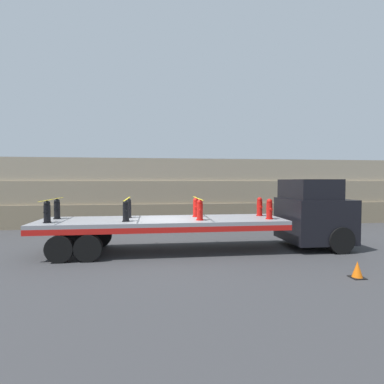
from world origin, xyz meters
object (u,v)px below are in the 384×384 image
(fire_hydrant_black_near_0, at_px, (47,212))
(fire_hydrant_black_near_1, at_px, (126,211))
(flatbed_trailer, at_px, (145,226))
(traffic_cone, at_px, (357,270))
(fire_hydrant_black_far_1, at_px, (128,208))
(fire_hydrant_red_far_3, at_px, (260,207))
(fire_hydrant_red_near_3, at_px, (269,209))
(fire_hydrant_red_near_2, at_px, (200,210))
(fire_hydrant_black_far_0, at_px, (57,209))
(fire_hydrant_red_far_2, at_px, (196,208))
(truck_cab, at_px, (315,213))

(fire_hydrant_black_near_0, distance_m, fire_hydrant_black_near_1, 2.74)
(flatbed_trailer, xyz_separation_m, traffic_cone, (6.08, -3.90, -0.80))
(fire_hydrant_black_far_1, distance_m, fire_hydrant_red_far_3, 5.48)
(fire_hydrant_black_near_1, xyz_separation_m, traffic_cone, (6.76, -3.36, -1.43))
(fire_hydrant_red_near_3, distance_m, fire_hydrant_red_far_3, 1.09)
(fire_hydrant_black_far_1, relative_size, fire_hydrant_red_far_3, 1.00)
(flatbed_trailer, height_order, fire_hydrant_black_near_1, fire_hydrant_black_near_1)
(fire_hydrant_black_near_0, xyz_separation_m, fire_hydrant_red_near_2, (5.48, 0.00, 0.00))
(fire_hydrant_black_far_0, xyz_separation_m, traffic_cone, (9.50, -4.45, -1.43))
(flatbed_trailer, height_order, fire_hydrant_black_far_0, fire_hydrant_black_far_0)
(flatbed_trailer, distance_m, fire_hydrant_black_far_0, 3.52)
(fire_hydrant_black_near_1, relative_size, traffic_cone, 1.66)
(traffic_cone, bearing_deg, fire_hydrant_red_near_3, 110.94)
(fire_hydrant_black_far_0, height_order, fire_hydrant_red_near_3, same)
(fire_hydrant_black_far_0, relative_size, fire_hydrant_red_near_2, 1.00)
(fire_hydrant_red_near_3, bearing_deg, traffic_cone, -69.06)
(fire_hydrant_black_far_0, bearing_deg, fire_hydrant_red_near_3, -7.58)
(fire_hydrant_black_far_1, height_order, fire_hydrant_red_far_3, same)
(fire_hydrant_black_far_0, xyz_separation_m, fire_hydrant_red_far_2, (5.48, 0.00, 0.00))
(fire_hydrant_red_near_3, bearing_deg, fire_hydrant_black_far_0, 172.42)
(fire_hydrant_black_far_1, bearing_deg, flatbed_trailer, -38.68)
(fire_hydrant_black_far_0, distance_m, fire_hydrant_red_far_3, 8.22)
(fire_hydrant_black_far_0, bearing_deg, fire_hydrant_black_far_1, 0.00)
(fire_hydrant_red_far_2, height_order, fire_hydrant_red_near_3, same)
(fire_hydrant_red_near_2, distance_m, fire_hydrant_red_far_2, 1.09)
(fire_hydrant_red_near_3, bearing_deg, truck_cab, 13.94)
(fire_hydrant_red_near_2, relative_size, fire_hydrant_red_near_3, 1.00)
(fire_hydrant_red_near_3, distance_m, traffic_cone, 3.87)
(fire_hydrant_black_near_1, xyz_separation_m, fire_hydrant_red_far_3, (5.48, 1.09, 0.00))
(flatbed_trailer, bearing_deg, fire_hydrant_red_far_2, 14.88)
(fire_hydrant_red_far_3, bearing_deg, fire_hydrant_red_near_3, -90.00)
(fire_hydrant_red_far_2, xyz_separation_m, fire_hydrant_red_near_3, (2.74, -1.09, 0.00))
(flatbed_trailer, relative_size, fire_hydrant_red_near_3, 11.90)
(fire_hydrant_red_far_2, distance_m, fire_hydrant_red_far_3, 2.74)
(traffic_cone, bearing_deg, flatbed_trailer, 147.29)
(truck_cab, height_order, fire_hydrant_black_near_1, truck_cab)
(fire_hydrant_red_near_2, height_order, fire_hydrant_red_near_3, same)
(fire_hydrant_red_near_2, distance_m, fire_hydrant_red_near_3, 2.74)
(truck_cab, distance_m, traffic_cone, 4.18)
(fire_hydrant_black_far_1, bearing_deg, fire_hydrant_red_far_2, 0.00)
(fire_hydrant_black_near_0, relative_size, fire_hydrant_red_near_2, 1.00)
(fire_hydrant_black_far_1, relative_size, fire_hydrant_red_far_2, 1.00)
(flatbed_trailer, distance_m, traffic_cone, 7.27)
(fire_hydrant_black_near_1, bearing_deg, fire_hydrant_red_near_2, 0.00)
(fire_hydrant_black_near_0, distance_m, fire_hydrant_red_far_2, 5.59)
(fire_hydrant_black_far_0, distance_m, fire_hydrant_red_far_2, 5.48)
(fire_hydrant_red_near_2, xyz_separation_m, traffic_cone, (4.02, -3.36, -1.43))
(fire_hydrant_red_near_3, relative_size, traffic_cone, 1.66)
(fire_hydrant_black_near_1, relative_size, fire_hydrant_red_far_3, 1.00)
(fire_hydrant_red_near_3, bearing_deg, fire_hydrant_black_near_1, 180.00)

